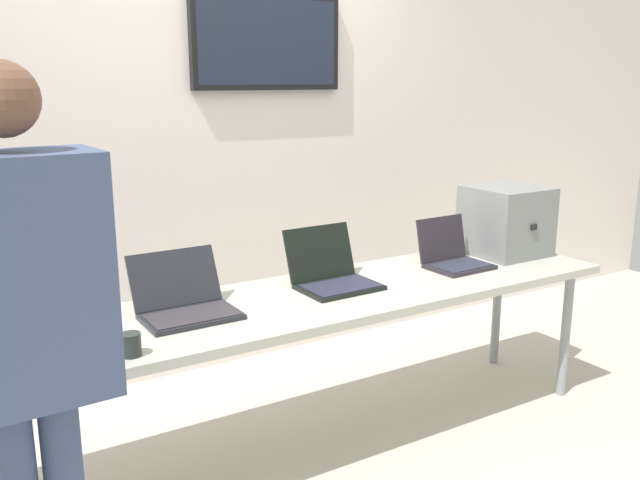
% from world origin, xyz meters
% --- Properties ---
extents(ground, '(8.00, 8.00, 0.04)m').
position_xyz_m(ground, '(0.00, 0.00, -0.02)').
color(ground, '#BCB7A7').
extents(back_wall, '(8.00, 0.11, 2.65)m').
position_xyz_m(back_wall, '(0.01, 1.13, 1.34)').
color(back_wall, silver).
rests_on(back_wall, ground).
extents(workbench, '(3.07, 0.70, 0.74)m').
position_xyz_m(workbench, '(0.00, 0.00, 0.69)').
color(workbench, '#B1B0A3').
rests_on(workbench, ground).
extents(equipment_box, '(0.39, 0.39, 0.37)m').
position_xyz_m(equipment_box, '(1.29, 0.09, 0.93)').
color(equipment_box, gray).
rests_on(equipment_box, workbench).
extents(laptop_station_1, '(0.38, 0.36, 0.24)m').
position_xyz_m(laptop_station_1, '(-0.57, 0.06, 0.80)').
color(laptop_station_1, '#222329').
rests_on(laptop_station_1, workbench).
extents(laptop_station_2, '(0.37, 0.35, 0.26)m').
position_xyz_m(laptop_station_2, '(0.15, 0.08, 0.80)').
color(laptop_station_2, black).
rests_on(laptop_station_2, workbench).
extents(laptop_station_3, '(0.32, 0.30, 0.24)m').
position_xyz_m(laptop_station_3, '(0.87, 0.04, 0.80)').
color(laptop_station_3, '#282229').
rests_on(laptop_station_3, workbench).
extents(person, '(0.45, 0.60, 1.73)m').
position_xyz_m(person, '(-1.27, -0.62, 1.05)').
color(person, '#424E6F').
rests_on(person, ground).
extents(coffee_mug, '(0.07, 0.07, 0.08)m').
position_xyz_m(coffee_mug, '(-0.89, -0.25, 0.78)').
color(coffee_mug, '#252B29').
rests_on(coffee_mug, workbench).
extents(paper_sheet, '(0.27, 0.33, 0.00)m').
position_xyz_m(paper_sheet, '(-1.08, -0.17, 0.74)').
color(paper_sheet, white).
rests_on(paper_sheet, workbench).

